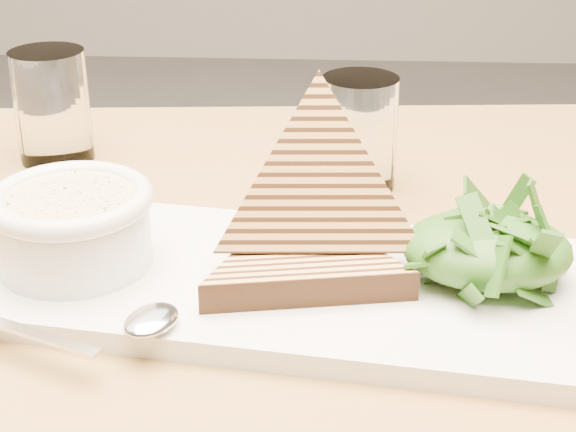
# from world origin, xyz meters

# --- Properties ---
(table_top) EXTENTS (1.34, 0.95, 0.04)m
(table_top) POSITION_xyz_m (-0.03, -0.20, 0.71)
(table_top) COLOR olive
(table_top) RESTS_ON ground
(platter) EXTENTS (0.43, 0.24, 0.02)m
(platter) POSITION_xyz_m (0.09, -0.17, 0.73)
(platter) COLOR white
(platter) RESTS_ON table_top
(soup_bowl) EXTENTS (0.11, 0.11, 0.04)m
(soup_bowl) POSITION_xyz_m (-0.05, -0.16, 0.76)
(soup_bowl) COLOR white
(soup_bowl) RESTS_ON platter
(soup) EXTENTS (0.09, 0.09, 0.01)m
(soup) POSITION_xyz_m (-0.05, -0.16, 0.79)
(soup) COLOR beige
(soup) RESTS_ON soup_bowl
(bowl_rim) EXTENTS (0.11, 0.11, 0.01)m
(bowl_rim) POSITION_xyz_m (-0.05, -0.16, 0.79)
(bowl_rim) COLOR white
(bowl_rim) RESTS_ON soup_bowl
(sandwich_flat) EXTENTS (0.19, 0.19, 0.02)m
(sandwich_flat) POSITION_xyz_m (0.10, -0.17, 0.75)
(sandwich_flat) COLOR tan
(sandwich_flat) RESTS_ON platter
(sandwich_lean) EXTENTS (0.17, 0.17, 0.19)m
(sandwich_lean) POSITION_xyz_m (0.11, -0.15, 0.79)
(sandwich_lean) COLOR tan
(sandwich_lean) RESTS_ON sandwich_flat
(salad_base) EXTENTS (0.11, 0.09, 0.04)m
(salad_base) POSITION_xyz_m (0.23, -0.17, 0.76)
(salad_base) COLOR #1B4B14
(salad_base) RESTS_ON platter
(arugula_pile) EXTENTS (0.11, 0.10, 0.05)m
(arugula_pile) POSITION_xyz_m (0.23, -0.17, 0.77)
(arugula_pile) COLOR #355E18
(arugula_pile) RESTS_ON platter
(spoon_bowl) EXTENTS (0.04, 0.05, 0.01)m
(spoon_bowl) POSITION_xyz_m (0.01, -0.24, 0.75)
(spoon_bowl) COLOR silver
(spoon_bowl) RESTS_ON platter
(spoon_handle) EXTENTS (0.10, 0.05, 0.00)m
(spoon_handle) POSITION_xyz_m (-0.06, -0.25, 0.75)
(spoon_handle) COLOR silver
(spoon_handle) RESTS_ON platter
(glass_near) EXTENTS (0.07, 0.07, 0.10)m
(glass_near) POSITION_xyz_m (-0.14, 0.07, 0.78)
(glass_near) COLOR white
(glass_near) RESTS_ON table_top
(glass_far) EXTENTS (0.06, 0.06, 0.10)m
(glass_far) POSITION_xyz_m (0.14, 0.02, 0.78)
(glass_far) COLOR white
(glass_far) RESTS_ON table_top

